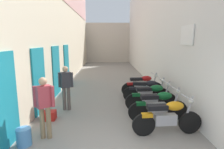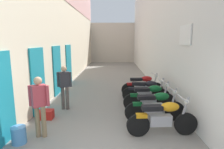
{
  "view_description": "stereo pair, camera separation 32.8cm",
  "coord_description": "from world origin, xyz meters",
  "px_view_note": "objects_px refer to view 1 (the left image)",
  "views": [
    {
      "loc": [
        -0.1,
        -2.91,
        2.44
      ],
      "look_at": [
        0.12,
        5.24,
        0.97
      ],
      "focal_mm": 30.42,
      "sensor_mm": 36.0,
      "label": 1
    },
    {
      "loc": [
        0.23,
        -2.91,
        2.44
      ],
      "look_at": [
        0.12,
        5.24,
        0.97
      ],
      "focal_mm": 30.42,
      "sensor_mm": 36.0,
      "label": 2
    }
  ],
  "objects_px": {
    "motorcycle_fourth": "(147,90)",
    "water_jug_near_door": "(24,137)",
    "motorcycle_nearest": "(168,116)",
    "pedestrian_by_doorway": "(44,103)",
    "motorcycle_third": "(151,96)",
    "pedestrian_mid_alley": "(66,85)",
    "motorcycle_fifth": "(142,85)",
    "motorcycle_second": "(158,105)",
    "plastic_crate": "(48,115)"
  },
  "relations": [
    {
      "from": "motorcycle_second",
      "to": "pedestrian_mid_alley",
      "type": "bearing_deg",
      "value": 161.79
    },
    {
      "from": "motorcycle_second",
      "to": "water_jug_near_door",
      "type": "distance_m",
      "value": 3.78
    },
    {
      "from": "motorcycle_third",
      "to": "motorcycle_fifth",
      "type": "bearing_deg",
      "value": 90.0
    },
    {
      "from": "motorcycle_fourth",
      "to": "motorcycle_third",
      "type": "bearing_deg",
      "value": -89.99
    },
    {
      "from": "motorcycle_second",
      "to": "motorcycle_fifth",
      "type": "xyz_separation_m",
      "value": [
        -0.0,
        2.66,
        0.0
      ]
    },
    {
      "from": "pedestrian_by_doorway",
      "to": "water_jug_near_door",
      "type": "height_order",
      "value": "pedestrian_by_doorway"
    },
    {
      "from": "motorcycle_nearest",
      "to": "motorcycle_fifth",
      "type": "distance_m",
      "value": 3.56
    },
    {
      "from": "motorcycle_second",
      "to": "motorcycle_fifth",
      "type": "distance_m",
      "value": 2.66
    },
    {
      "from": "motorcycle_fourth",
      "to": "motorcycle_fifth",
      "type": "bearing_deg",
      "value": 89.99
    },
    {
      "from": "motorcycle_nearest",
      "to": "motorcycle_fifth",
      "type": "bearing_deg",
      "value": 90.0
    },
    {
      "from": "motorcycle_third",
      "to": "motorcycle_fifth",
      "type": "distance_m",
      "value": 1.73
    },
    {
      "from": "motorcycle_fifth",
      "to": "water_jug_near_door",
      "type": "distance_m",
      "value": 5.33
    },
    {
      "from": "motorcycle_second",
      "to": "pedestrian_mid_alley",
      "type": "height_order",
      "value": "pedestrian_mid_alley"
    },
    {
      "from": "motorcycle_nearest",
      "to": "pedestrian_by_doorway",
      "type": "height_order",
      "value": "pedestrian_by_doorway"
    },
    {
      "from": "motorcycle_fourth",
      "to": "pedestrian_mid_alley",
      "type": "bearing_deg",
      "value": -166.4
    },
    {
      "from": "motorcycle_third",
      "to": "motorcycle_fifth",
      "type": "height_order",
      "value": "same"
    },
    {
      "from": "motorcycle_second",
      "to": "motorcycle_fourth",
      "type": "xyz_separation_m",
      "value": [
        -0.0,
        1.72,
        0.0
      ]
    },
    {
      "from": "motorcycle_fifth",
      "to": "motorcycle_second",
      "type": "bearing_deg",
      "value": -90.0
    },
    {
      "from": "motorcycle_nearest",
      "to": "motorcycle_fourth",
      "type": "bearing_deg",
      "value": 90.0
    },
    {
      "from": "motorcycle_fourth",
      "to": "pedestrian_by_doorway",
      "type": "bearing_deg",
      "value": -138.89
    },
    {
      "from": "motorcycle_fourth",
      "to": "pedestrian_by_doorway",
      "type": "distance_m",
      "value": 4.15
    },
    {
      "from": "motorcycle_fifth",
      "to": "motorcycle_third",
      "type": "bearing_deg",
      "value": -90.0
    },
    {
      "from": "motorcycle_nearest",
      "to": "motorcycle_fourth",
      "type": "height_order",
      "value": "same"
    },
    {
      "from": "motorcycle_second",
      "to": "pedestrian_by_doorway",
      "type": "height_order",
      "value": "pedestrian_by_doorway"
    },
    {
      "from": "motorcycle_third",
      "to": "motorcycle_fifth",
      "type": "xyz_separation_m",
      "value": [
        -0.0,
        1.73,
        0.0
      ]
    },
    {
      "from": "motorcycle_nearest",
      "to": "motorcycle_fifth",
      "type": "xyz_separation_m",
      "value": [
        -0.0,
        3.56,
        0.0
      ]
    },
    {
      "from": "motorcycle_fourth",
      "to": "motorcycle_fifth",
      "type": "xyz_separation_m",
      "value": [
        0.0,
        0.94,
        0.0
      ]
    },
    {
      "from": "motorcycle_nearest",
      "to": "motorcycle_third",
      "type": "bearing_deg",
      "value": 90.0
    },
    {
      "from": "pedestrian_mid_alley",
      "to": "water_jug_near_door",
      "type": "relative_size",
      "value": 3.74
    },
    {
      "from": "motorcycle_fourth",
      "to": "water_jug_near_door",
      "type": "distance_m",
      "value": 4.67
    },
    {
      "from": "motorcycle_fifth",
      "to": "plastic_crate",
      "type": "height_order",
      "value": "motorcycle_fifth"
    },
    {
      "from": "motorcycle_fourth",
      "to": "pedestrian_by_doorway",
      "type": "height_order",
      "value": "pedestrian_by_doorway"
    },
    {
      "from": "motorcycle_nearest",
      "to": "motorcycle_fourth",
      "type": "xyz_separation_m",
      "value": [
        -0.0,
        2.62,
        0.0
      ]
    },
    {
      "from": "motorcycle_nearest",
      "to": "motorcycle_second",
      "type": "height_order",
      "value": "same"
    },
    {
      "from": "motorcycle_fifth",
      "to": "plastic_crate",
      "type": "xyz_separation_m",
      "value": [
        -3.4,
        -2.52,
        -0.36
      ]
    },
    {
      "from": "motorcycle_second",
      "to": "water_jug_near_door",
      "type": "height_order",
      "value": "motorcycle_second"
    },
    {
      "from": "pedestrian_by_doorway",
      "to": "motorcycle_third",
      "type": "bearing_deg",
      "value": 31.75
    },
    {
      "from": "motorcycle_third",
      "to": "pedestrian_by_doorway",
      "type": "height_order",
      "value": "pedestrian_by_doorway"
    },
    {
      "from": "pedestrian_by_doorway",
      "to": "plastic_crate",
      "type": "height_order",
      "value": "pedestrian_by_doorway"
    },
    {
      "from": "pedestrian_by_doorway",
      "to": "water_jug_near_door",
      "type": "bearing_deg",
      "value": -141.5
    },
    {
      "from": "pedestrian_by_doorway",
      "to": "motorcycle_nearest",
      "type": "bearing_deg",
      "value": 1.8
    },
    {
      "from": "motorcycle_nearest",
      "to": "water_jug_near_door",
      "type": "bearing_deg",
      "value": -173.12
    },
    {
      "from": "motorcycle_fourth",
      "to": "pedestrian_by_doorway",
      "type": "xyz_separation_m",
      "value": [
        -3.11,
        -2.72,
        0.42
      ]
    },
    {
      "from": "water_jug_near_door",
      "to": "motorcycle_fourth",
      "type": "bearing_deg",
      "value": 40.81
    },
    {
      "from": "motorcycle_second",
      "to": "motorcycle_third",
      "type": "bearing_deg",
      "value": 90.0
    },
    {
      "from": "motorcycle_third",
      "to": "water_jug_near_door",
      "type": "xyz_separation_m",
      "value": [
        -3.53,
        -2.26,
        -0.29
      ]
    },
    {
      "from": "motorcycle_nearest",
      "to": "motorcycle_fourth",
      "type": "distance_m",
      "value": 2.62
    },
    {
      "from": "motorcycle_nearest",
      "to": "motorcycle_second",
      "type": "bearing_deg",
      "value": 90.0
    },
    {
      "from": "motorcycle_fifth",
      "to": "pedestrian_mid_alley",
      "type": "distance_m",
      "value": 3.46
    },
    {
      "from": "plastic_crate",
      "to": "pedestrian_by_doorway",
      "type": "bearing_deg",
      "value": -75.89
    }
  ]
}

